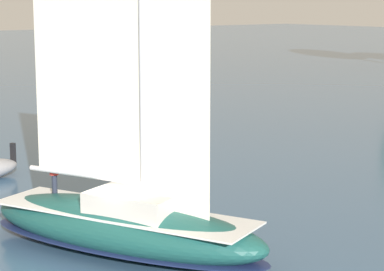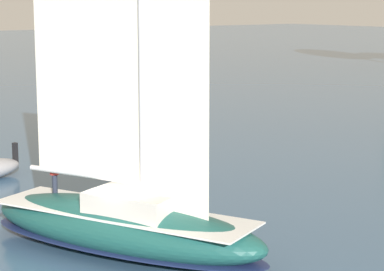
# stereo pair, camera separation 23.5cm
# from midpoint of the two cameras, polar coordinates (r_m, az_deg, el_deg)

# --- Properties ---
(ground_plane) EXTENTS (400.00, 400.00, 0.00)m
(ground_plane) POSITION_cam_midpoint_polar(r_m,az_deg,el_deg) (26.65, -5.50, -8.90)
(ground_plane) COLOR #385675
(sailboat_main) EXTENTS (11.46, 7.38, 15.32)m
(sailboat_main) POSITION_cam_midpoint_polar(r_m,az_deg,el_deg) (26.28, -5.51, -6.45)
(sailboat_main) COLOR #194C47
(sailboat_main) RESTS_ON ground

